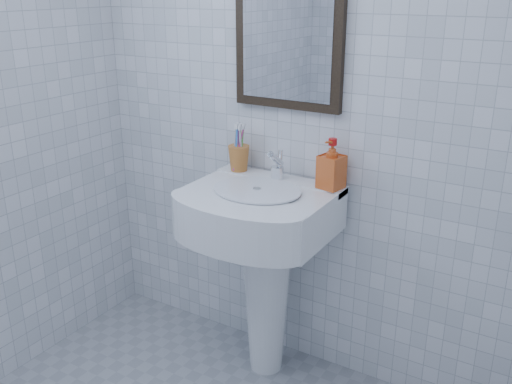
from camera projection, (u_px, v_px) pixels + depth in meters
The scene contains 6 objects.
wall_back at pixel (306, 107), 2.45m from camera, with size 2.20×0.02×2.50m, color white.
washbasin at pixel (264, 250), 2.54m from camera, with size 0.61×0.45×0.94m.
faucet at pixel (277, 167), 2.50m from camera, with size 0.06×0.13×0.14m.
toothbrush_cup at pixel (239, 158), 2.62m from camera, with size 0.10×0.10×0.12m, color #BA6D2C, non-canonical shape.
soap_dispenser at pixel (332, 164), 2.38m from camera, with size 0.10×0.10×0.21m, color #C94513.
wall_mirror at pixel (288, 35), 2.37m from camera, with size 0.50×0.04×0.62m.
Camera 1 is at (1.07, -0.99, 1.76)m, focal length 40.00 mm.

